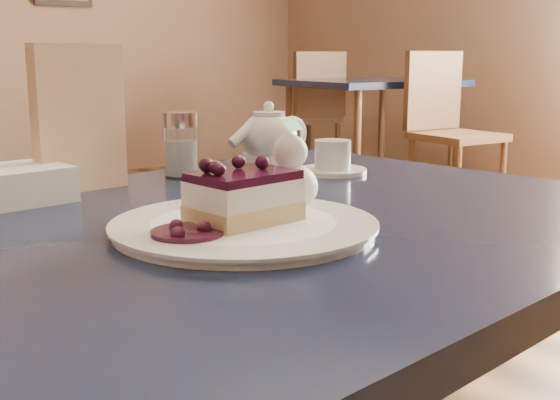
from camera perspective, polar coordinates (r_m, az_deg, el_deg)
main_table at (r=0.89m, az=-5.00°, el=-6.96°), size 1.29×0.93×0.75m
dessert_plate at (r=0.83m, az=-2.93°, el=-2.20°), size 0.31×0.31×0.01m
cheesecake_slice at (r=0.82m, az=-2.96°, el=0.22°), size 0.13×0.10×0.06m
whipped_cream at (r=0.88m, az=0.83°, el=1.12°), size 0.07×0.07×0.06m
berry_sauce at (r=0.77m, az=-7.53°, el=-2.66°), size 0.08×0.08×0.01m
tea_set at (r=1.32m, az=0.07°, el=4.69°), size 0.19×0.27×0.11m
menu_card at (r=1.11m, az=-16.02°, el=6.40°), size 0.14×0.05×0.22m
sugar_shaker at (r=1.20m, az=-8.07°, el=4.55°), size 0.06×0.06×0.11m
napkin_stack at (r=1.06m, az=-20.34°, el=1.24°), size 0.13×0.13×0.05m
bg_table_far_right at (r=4.90m, az=7.27°, el=1.24°), size 1.12×1.93×1.28m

